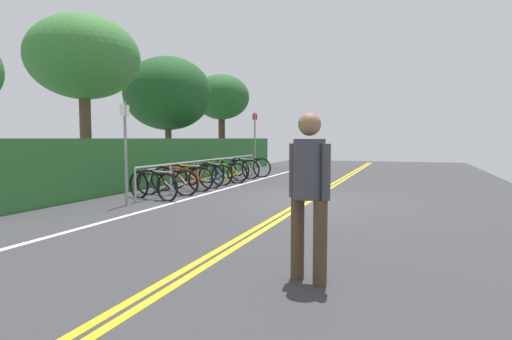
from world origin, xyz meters
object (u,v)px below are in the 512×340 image
Objects in this scene: bike_rack at (209,166)px; bicycle_6 at (228,170)px; bicycle_5 at (222,173)px; tree_far_right at (168,94)px; bicycle_7 at (239,169)px; tree_mid at (83,58)px; bicycle_4 at (206,175)px; sign_post_far at (255,137)px; bicycle_2 at (182,179)px; pedestrian at (309,185)px; bicycle_0 at (153,186)px; bicycle_1 at (167,182)px; bicycle_3 at (193,176)px; bicycle_8 at (249,167)px; tree_extra at (222,98)px; sign_post_near at (125,143)px.

bicycle_6 is at bearing 4.74° from bike_rack.
bicycle_5 is 0.37× the size of tree_far_right.
tree_mid reaches higher than bicycle_7.
sign_post_far reaches higher than bicycle_4.
bicycle_2 is 7.94m from pedestrian.
bicycle_2 is 0.71× the size of sign_post_far.
bicycle_2 is at bearing 5.22° from bicycle_0.
bicycle_1 is at bearing -149.24° from tree_far_right.
bicycle_1 is at bearing -177.50° from bicycle_3.
sign_post_far is 0.54× the size of tree_far_right.
pedestrian reaches higher than bicycle_8.
bicycle_1 is 7.27m from pedestrian.
bicycle_3 is 9.91m from tree_extra.
bicycle_2 is at bearing -178.68° from bicycle_3.
bicycle_8 is (2.54, 0.01, 0.03)m from bicycle_5.
bicycle_7 is 0.86m from bicycle_8.
tree_extra is at bearing 0.21° from tree_far_right.
tree_extra is at bearing 34.88° from bicycle_8.
bicycle_2 is at bearing 179.27° from bicycle_7.
bike_rack reaches higher than bicycle_2.
tree_extra is (6.24, 3.03, 3.12)m from bicycle_6.
bicycle_7 is 0.34× the size of tree_mid.
bicycle_5 is 0.37× the size of tree_extra.
tree_mid is at bearing 95.11° from bicycle_2.
bicycle_0 is at bearing -176.59° from bicycle_4.
tree_far_right is (10.61, 8.04, 2.21)m from pedestrian.
bicycle_2 is at bearing 177.63° from bike_rack.
tree_extra is (11.22, 3.26, 3.16)m from bicycle_0.
tree_extra is at bearing 24.32° from bicycle_5.
bicycle_5 is 2.54m from bicycle_8.
sign_post_far is at bearing 0.26° from bicycle_2.
tree_mid reaches higher than bicycle_8.
pedestrian is 0.76× the size of sign_post_near.
bicycle_0 is 7.46m from tree_far_right.
bicycle_4 is 0.34× the size of tree_mid.
pedestrian is (-6.18, -4.95, 0.64)m from bicycle_2.
bike_rack is 1.76m from bicycle_6.
bicycle_1 is 1.02× the size of bicycle_7.
bicycle_6 is (0.92, 0.21, 0.04)m from bicycle_5.
bicycle_4 is (-0.04, 0.11, -0.28)m from bike_rack.
bike_rack reaches higher than bicycle_1.
tree_mid reaches higher than bicycle_5.
bike_rack is 2.46m from bicycle_1.
tree_mid reaches higher than bicycle_3.
bicycle_2 is 0.38× the size of tree_far_right.
bicycle_2 is 4.09m from bicycle_7.
bicycle_2 is (1.65, 0.15, 0.01)m from bicycle_0.
sign_post_far is at bearing 7.93° from bicycle_8.
bicycle_5 is 1.68m from bicycle_7.
pedestrian is at bearing -133.34° from bicycle_0.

